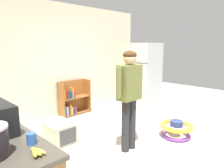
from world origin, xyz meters
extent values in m
plane|color=beige|center=(0.00, 0.00, 0.00)|extent=(12.00, 12.00, 0.00)
cube|color=beige|center=(0.00, 2.33, 1.35)|extent=(5.20, 0.06, 2.70)
sphere|color=silver|center=(-1.89, 0.03, 0.56)|extent=(0.04, 0.04, 0.04)
sphere|color=silver|center=(-1.89, 0.64, 0.56)|extent=(0.04, 0.04, 0.04)
cube|color=#B7BABF|center=(1.89, 1.19, 0.89)|extent=(0.70, 0.68, 1.78)
cylinder|color=silver|center=(1.53, 1.02, 0.98)|extent=(0.02, 0.02, 0.50)
cube|color=#333333|center=(1.54, 1.19, 1.28)|extent=(0.01, 0.67, 0.01)
cube|color=brown|center=(-0.13, 2.11, 0.42)|extent=(0.02, 0.28, 0.85)
cube|color=brown|center=(0.65, 2.11, 0.42)|extent=(0.02, 0.28, 0.85)
cube|color=#945624|center=(0.26, 2.24, 0.42)|extent=(0.80, 0.02, 0.85)
cube|color=brown|center=(0.26, 2.11, 0.03)|extent=(0.76, 0.24, 0.02)
cube|color=brown|center=(0.26, 2.11, 0.43)|extent=(0.76, 0.24, 0.02)
cube|color=#205C9E|center=(-0.09, 2.08, 0.16)|extent=(0.03, 0.17, 0.24)
cube|color=orange|center=(-0.09, 2.08, 0.57)|extent=(0.02, 0.17, 0.25)
cube|color=beige|center=(-0.02, 2.08, 0.15)|extent=(0.03, 0.17, 0.22)
cube|color=#B72E1A|center=(-0.03, 2.08, 0.57)|extent=(0.02, 0.17, 0.24)
cube|color=#47393B|center=(0.03, 2.08, 0.14)|extent=(0.03, 0.17, 0.19)
cube|color=#3A443E|center=(0.02, 2.08, 0.55)|extent=(0.03, 0.17, 0.22)
cube|color=orange|center=(0.07, 2.08, 0.17)|extent=(0.03, 0.17, 0.25)
cube|color=#295A9E|center=(0.10, 2.08, 0.53)|extent=(0.02, 0.17, 0.18)
cube|color=gold|center=(0.11, 2.08, 0.13)|extent=(0.03, 0.17, 0.18)
cube|color=orange|center=(0.15, 2.08, 0.57)|extent=(0.03, 0.17, 0.26)
cube|color=#383938|center=(0.14, 2.08, 0.15)|extent=(0.02, 0.17, 0.22)
cube|color=#AE2729|center=(0.20, 2.08, 0.53)|extent=(0.03, 0.17, 0.18)
cube|color=purple|center=(0.20, 2.08, 0.13)|extent=(0.03, 0.17, 0.17)
cylinder|color=#2B2A2E|center=(-0.26, -0.04, 0.43)|extent=(0.13, 0.13, 0.86)
cylinder|color=#2B2A2E|center=(-0.10, -0.04, 0.43)|extent=(0.13, 0.13, 0.86)
cube|color=olive|center=(-0.18, -0.04, 1.13)|extent=(0.38, 0.22, 0.55)
cylinder|color=olive|center=(-0.42, -0.04, 1.16)|extent=(0.09, 0.09, 0.47)
cylinder|color=olive|center=(0.06, -0.04, 1.16)|extent=(0.09, 0.09, 0.47)
sphere|color=#D5AE87|center=(-0.18, -0.04, 1.51)|extent=(0.20, 0.20, 0.20)
ellipsoid|color=#462B14|center=(-0.18, -0.04, 1.57)|extent=(0.21, 0.21, 0.13)
torus|color=purple|center=(0.82, -0.36, 0.04)|extent=(0.54, 0.54, 0.07)
torus|color=yellow|center=(0.82, -0.36, 0.22)|extent=(0.60, 0.60, 0.08)
cylinder|color=#313F88|center=(0.82, -0.36, 0.27)|extent=(0.23, 0.23, 0.10)
cylinder|color=silver|center=(1.04, -0.36, 0.13)|extent=(0.02, 0.02, 0.18)
cylinder|color=silver|center=(0.71, -0.17, 0.13)|extent=(0.02, 0.02, 0.18)
cylinder|color=silver|center=(0.71, -0.55, 0.13)|extent=(0.02, 0.02, 0.18)
cube|color=beige|center=(-0.84, 1.03, 0.18)|extent=(0.42, 0.54, 0.36)
cube|color=#424247|center=(-0.84, 0.75, 0.18)|extent=(0.32, 0.01, 0.27)
cube|color=#2D2D33|center=(-2.00, -0.12, 1.04)|extent=(0.01, 0.31, 0.20)
cube|color=#515156|center=(-2.00, 0.10, 1.04)|extent=(0.01, 0.10, 0.20)
ellipsoid|color=yellow|center=(-2.07, -0.73, 0.93)|extent=(0.09, 0.16, 0.04)
ellipsoid|color=yellow|center=(-2.06, -0.72, 0.93)|extent=(0.04, 0.15, 0.04)
ellipsoid|color=yellow|center=(-2.04, -0.73, 0.93)|extent=(0.09, 0.16, 0.04)
cylinder|color=#33924F|center=(-2.00, 0.22, 0.95)|extent=(0.08, 0.08, 0.09)
cylinder|color=blue|center=(-2.00, -0.52, 0.95)|extent=(0.08, 0.08, 0.09)
camera|label=1|loc=(-2.68, -2.15, 1.71)|focal=33.59mm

